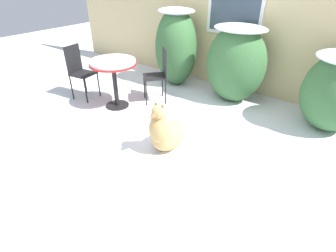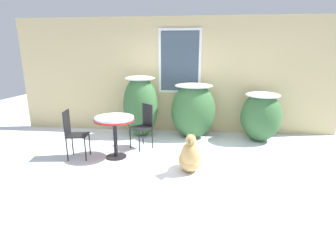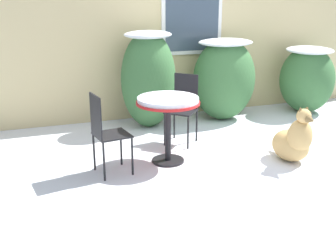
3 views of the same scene
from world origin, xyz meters
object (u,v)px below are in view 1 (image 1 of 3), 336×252
at_px(patio_chair_far_side, 80,70).
at_px(dog, 166,132).
at_px(patio_table, 113,68).
at_px(patio_chair_near_table, 158,73).

height_order(patio_chair_far_side, dog, patio_chair_far_side).
distance_m(patio_table, dog, 1.58).
bearing_deg(patio_table, patio_chair_far_side, -171.96).
distance_m(patio_chair_near_table, dog, 1.52).
bearing_deg(patio_table, patio_chair_near_table, 54.75).
height_order(patio_table, dog, patio_table).
bearing_deg(dog, patio_chair_far_side, 168.06).
bearing_deg(patio_chair_near_table, dog, -4.97).
height_order(patio_chair_near_table, patio_chair_far_side, same).
height_order(patio_table, patio_chair_far_side, patio_chair_far_side).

